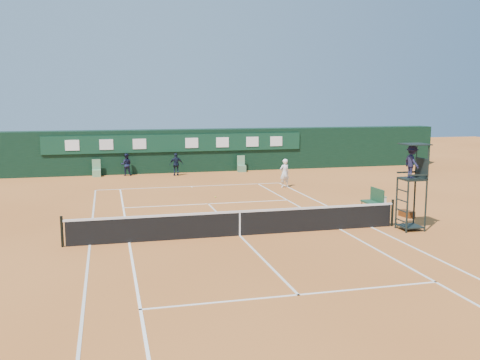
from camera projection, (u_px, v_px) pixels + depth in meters
name	position (u px, v px, depth m)	size (l,w,h in m)	color
ground	(240.00, 236.00, 20.25)	(90.00, 90.00, 0.00)	#C96E2F
court_lines	(240.00, 236.00, 20.25)	(11.05, 23.85, 0.01)	silver
tennis_net	(240.00, 223.00, 20.17)	(12.90, 0.10, 1.10)	black
back_wall	(176.00, 151.00, 38.00)	(40.00, 1.65, 3.00)	black
linesman_chair_left	(97.00, 172.00, 35.65)	(0.55, 0.50, 1.15)	#64996A
linesman_chair_right	(242.00, 167.00, 38.05)	(0.55, 0.50, 1.15)	#568460
umpire_chair	(412.00, 168.00, 20.79)	(0.96, 0.95, 3.42)	black
player_bench	(374.00, 199.00, 24.37)	(0.56, 1.20, 1.10)	#183C27
tennis_bag	(407.00, 214.00, 23.47)	(0.32, 0.74, 0.28)	black
cooler	(378.00, 203.00, 25.01)	(0.57, 0.57, 0.65)	silver
tennis_ball	(215.00, 197.00, 28.06)	(0.07, 0.07, 0.07)	#B6D531
player	(285.00, 173.00, 31.22)	(0.61, 0.40, 1.68)	white
ball_kid_left	(126.00, 165.00, 36.09)	(0.73, 0.57, 1.50)	black
ball_kid_right	(176.00, 164.00, 36.06)	(0.91, 0.38, 1.55)	black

